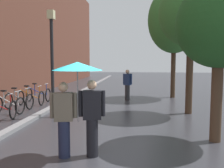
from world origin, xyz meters
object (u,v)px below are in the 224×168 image
Objects in this scene: couple_under_umbrella at (78,95)px; parked_bicycle_3 at (19,101)px; street_lamp_post at (52,55)px; pedestrian_walking_midground at (128,84)px; street_tree_2 at (174,20)px; parked_bicycle_4 at (31,98)px; parked_bicycle_2 at (9,105)px; parked_bicycle_5 at (39,94)px; street_tree_0 at (219,25)px; street_tree_1 at (191,13)px.

parked_bicycle_3 is at bearing 128.06° from couple_under_umbrella.
pedestrian_walking_midground is (2.61, 4.45, -1.46)m from street_lamp_post.
pedestrian_walking_midground is (-2.56, -1.13, -3.53)m from street_tree_2.
parked_bicycle_4 is at bearing 122.46° from couple_under_umbrella.
parked_bicycle_5 is (-0.01, 3.02, 0.00)m from parked_bicycle_2.
parked_bicycle_2 is at bearing -86.90° from parked_bicycle_3.
couple_under_umbrella is (-3.35, -1.41, -1.64)m from street_tree_0.
parked_bicycle_5 is 0.52× the size of couple_under_umbrella.
street_tree_0 is at bearing -37.97° from parked_bicycle_5.
street_lamp_post is at bearing -132.83° from street_tree_2.
pedestrian_walking_midground is at bearing 111.35° from street_tree_0.
pedestrian_walking_midground is at bearing 59.62° from street_lamp_post.
parked_bicycle_3 is at bearing 179.26° from street_tree_1.
parked_bicycle_3 is 0.53× the size of couple_under_umbrella.
street_tree_1 is 0.85× the size of street_tree_2.
couple_under_umbrella is at bearing -109.56° from street_tree_2.
street_tree_2 is 10.28m from couple_under_umbrella.
parked_bicycle_5 is (-7.16, -2.21, -4.03)m from street_tree_2.
street_lamp_post is at bearing -10.11° from parked_bicycle_2.
parked_bicycle_3 is at bearing 146.99° from street_lamp_post.
pedestrian_walking_midground is at bearing 84.89° from couple_under_umbrella.
street_tree_0 is 2.54× the size of pedestrian_walking_midground.
street_tree_1 is at bearing -51.07° from pedestrian_walking_midground.
parked_bicycle_4 is at bearing -85.71° from parked_bicycle_5.
street_tree_1 reaches higher than parked_bicycle_5.
parked_bicycle_3 is 6.42m from couple_under_umbrella.
pedestrian_walking_midground is at bearing -156.27° from street_tree_2.
parked_bicycle_2 is 0.96m from parked_bicycle_3.
street_lamp_post reaches higher than parked_bicycle_3.
street_tree_2 is 5.80× the size of parked_bicycle_5.
parked_bicycle_5 is 0.27× the size of street_lamp_post.
street_tree_2 reaches higher than parked_bicycle_4.
street_tree_0 is at bearing 22.86° from couple_under_umbrella.
street_tree_1 reaches higher than parked_bicycle_2.
parked_bicycle_2 is at bearing -138.16° from pedestrian_walking_midground.
parked_bicycle_5 is (0.04, 2.06, 0.00)m from parked_bicycle_3.
parked_bicycle_3 is 0.68× the size of pedestrian_walking_midground.
street_tree_1 is at bearing -16.62° from parked_bicycle_5.
parked_bicycle_5 is at bearing -166.74° from pedestrian_walking_midground.
couple_under_umbrella is at bearing -51.94° from parked_bicycle_3.
parked_bicycle_3 is 0.97m from parked_bicycle_4.
parked_bicycle_3 is 3.11m from street_lamp_post.
street_tree_0 is at bearing -68.65° from pedestrian_walking_midground.
street_tree_0 is 8.87m from parked_bicycle_4.
street_tree_1 reaches higher than couple_under_umbrella.
parked_bicycle_3 is 1.03× the size of parked_bicycle_5.
street_lamp_post is (1.97, -0.35, 1.96)m from parked_bicycle_2.
street_tree_2 is 5.78× the size of parked_bicycle_4.
parked_bicycle_2 is at bearing -173.11° from street_tree_1.
parked_bicycle_3 is 2.06m from parked_bicycle_5.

